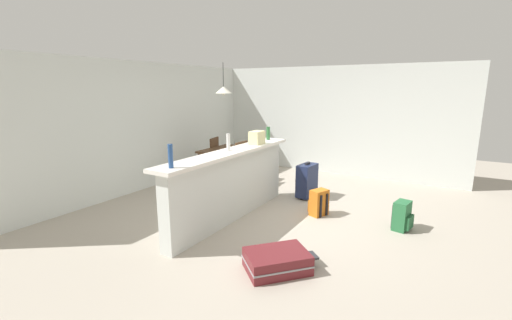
% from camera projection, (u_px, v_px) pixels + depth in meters
% --- Properties ---
extents(ground_plane, '(13.00, 13.00, 0.05)m').
position_uv_depth(ground_plane, '(282.00, 215.00, 5.46)').
color(ground_plane, '#ADA393').
extents(wall_back, '(6.60, 0.10, 2.50)m').
position_uv_depth(wall_back, '(147.00, 126.00, 6.72)').
color(wall_back, silver).
rests_on(wall_back, ground_plane).
extents(wall_right, '(0.10, 6.00, 2.50)m').
position_uv_depth(wall_right, '(329.00, 120.00, 7.91)').
color(wall_right, silver).
rests_on(wall_right, ground_plane).
extents(partition_half_wall, '(2.80, 0.20, 1.03)m').
position_uv_depth(partition_half_wall, '(231.00, 187.00, 5.13)').
color(partition_half_wall, silver).
rests_on(partition_half_wall, ground_plane).
extents(bar_countertop, '(2.96, 0.40, 0.05)m').
position_uv_depth(bar_countertop, '(231.00, 152.00, 5.02)').
color(bar_countertop, white).
rests_on(bar_countertop, partition_half_wall).
extents(bottle_blue, '(0.06, 0.06, 0.28)m').
position_uv_depth(bottle_blue, '(171.00, 156.00, 3.90)').
color(bottle_blue, '#284C89').
rests_on(bottle_blue, bar_countertop).
extents(bottle_white, '(0.06, 0.06, 0.26)m').
position_uv_depth(bottle_white, '(228.00, 142.00, 4.99)').
color(bottle_white, silver).
rests_on(bottle_white, bar_countertop).
extents(bottle_green, '(0.07, 0.07, 0.24)m').
position_uv_depth(bottle_green, '(268.00, 133.00, 6.05)').
color(bottle_green, '#2D6B38').
rests_on(bottle_green, bar_countertop).
extents(grocery_bag, '(0.26, 0.18, 0.22)m').
position_uv_depth(grocery_bag, '(257.00, 138.00, 5.57)').
color(grocery_bag, beige).
rests_on(grocery_bag, bar_countertop).
extents(dining_table, '(1.10, 0.80, 0.74)m').
position_uv_depth(dining_table, '(227.00, 153.00, 7.09)').
color(dining_table, '#4C331E').
rests_on(dining_table, ground_plane).
extents(dining_chair_near_partition, '(0.40, 0.40, 0.93)m').
position_uv_depth(dining_chair_near_partition, '(246.00, 162.00, 6.85)').
color(dining_chair_near_partition, '#4C331E').
rests_on(dining_chair_near_partition, ground_plane).
extents(dining_chair_far_side, '(0.48, 0.48, 0.93)m').
position_uv_depth(dining_chair_far_side, '(211.00, 156.00, 7.48)').
color(dining_chair_far_side, '#4C331E').
rests_on(dining_chair_far_side, ground_plane).
extents(pendant_lamp, '(0.34, 0.34, 0.65)m').
position_uv_depth(pendant_lamp, '(223.00, 90.00, 6.79)').
color(pendant_lamp, black).
extents(suitcase_flat_maroon, '(0.84, 0.83, 0.22)m').
position_uv_depth(suitcase_flat_maroon, '(277.00, 261.00, 3.74)').
color(suitcase_flat_maroon, maroon).
rests_on(suitcase_flat_maroon, ground_plane).
extents(backpack_green, '(0.31, 0.28, 0.42)m').
position_uv_depth(backpack_green, '(402.00, 216.00, 4.80)').
color(backpack_green, '#286B3D').
rests_on(backpack_green, ground_plane).
extents(backpack_orange, '(0.33, 0.31, 0.42)m').
position_uv_depth(backpack_orange, '(319.00, 203.00, 5.36)').
color(backpack_orange, orange).
rests_on(backpack_orange, ground_plane).
extents(suitcase_upright_navy, '(0.46, 0.28, 0.67)m').
position_uv_depth(suitcase_upright_navy, '(307.00, 180.00, 6.19)').
color(suitcase_upright_navy, '#1E284C').
rests_on(suitcase_upright_navy, ground_plane).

